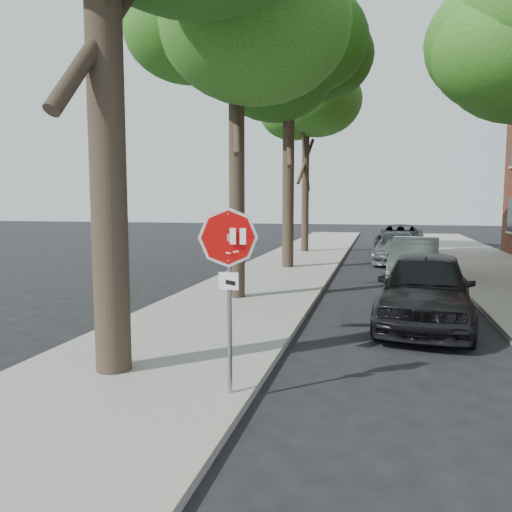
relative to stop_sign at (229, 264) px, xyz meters
The scene contains 12 objects.
ground 2.07m from the stop_sign, ahead, with size 120.00×120.00×0.00m, color black.
sidewalk_left 12.31m from the stop_sign, 98.51° to the left, with size 4.00×55.00×0.12m, color gray.
curb_left 12.17m from the stop_sign, 88.81° to the left, with size 0.12×55.00×0.13m, color #9E9384.
curb_right 13.03m from the stop_sign, 68.86° to the left, with size 0.12×55.00×0.13m, color #9E9384.
stop_sign is the anchor object (origin of this frame).
tree_mid_a 9.31m from the stop_sign, 105.07° to the left, with size 5.59×5.19×9.84m.
tree_mid_b 15.48m from the stop_sign, 96.95° to the left, with size 5.88×5.46×10.36m.
tree_far 21.88m from the stop_sign, 95.46° to the left, with size 5.29×4.91×9.33m.
car_a 6.23m from the stop_sign, 60.16° to the left, with size 2.01×5.00×1.71m, color black.
car_b 12.97m from the stop_sign, 75.20° to the left, with size 1.62×4.64×1.53m, color #9CA0A4.
car_c 17.84m from the stop_sign, 80.88° to the left, with size 2.00×4.93×1.43m, color #535458.
car_d 23.39m from the stop_sign, 82.16° to the left, with size 2.59×5.62×1.56m, color black.
Camera 1 is at (1.28, -6.51, 2.79)m, focal length 35.00 mm.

